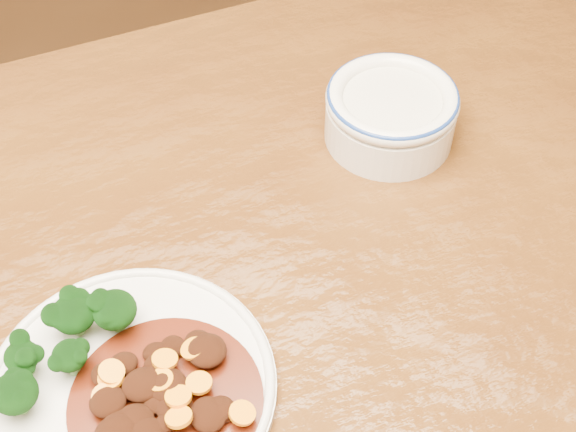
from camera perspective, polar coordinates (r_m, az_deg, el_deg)
name	(u,v)px	position (r m, az deg, el deg)	size (l,w,h in m)	color
dining_table	(132,419)	(0.76, -11.05, -13.97)	(1.52, 0.93, 0.75)	#57310F
dinner_plate	(130,387)	(0.67, -11.15, -11.88)	(0.24, 0.24, 0.01)	silver
broccoli_florets	(65,341)	(0.68, -15.57, -8.58)	(0.13, 0.09, 0.04)	#6AA153
mince_stew	(160,396)	(0.65, -9.08, -12.55)	(0.16, 0.16, 0.03)	#4D1608
dip_bowl	(391,112)	(0.84, 7.32, 7.34)	(0.14, 0.14, 0.06)	silver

